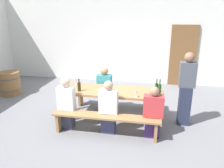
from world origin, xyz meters
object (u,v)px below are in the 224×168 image
Objects in this scene: tasting_table at (112,93)px; seated_guest_near_1 at (108,108)px; wine_glass_1 at (136,92)px; seated_guest_near_0 at (67,104)px; bench_near at (105,119)px; wine_bottle_0 at (159,89)px; wine_bottle_2 at (156,88)px; wooden_door at (183,56)px; seated_guest_far_0 at (104,90)px; wine_glass_0 at (76,80)px; wine_glass_2 at (159,84)px; wine_barrel at (10,83)px; standing_host at (186,90)px; seated_guest_near_2 at (153,114)px; wine_bottle_1 at (79,86)px; bench_far at (117,95)px.

seated_guest_near_1 is at bearing -86.66° from tasting_table.
seated_guest_near_0 is at bearing -170.83° from wine_glass_1.
bench_near is 6.37× the size of wine_bottle_0.
wooden_door is at bearing 73.73° from wine_bottle_2.
seated_guest_far_0 reaches higher than bench_near.
tasting_table is 2.06× the size of seated_guest_near_1.
seated_guest_near_0 is at bearing -84.90° from wine_glass_0.
wine_barrel is (-4.54, 0.78, -0.51)m from wine_glass_2.
wine_bottle_2 reaches higher than wine_glass_2.
wine_glass_2 is 1.42m from seated_guest_far_0.
wine_barrel is at bearing 160.98° from wine_glass_0.
seated_guest_near_0 reaches higher than tasting_table.
wine_glass_0 is 0.15× the size of seated_guest_near_1.
standing_host is at bearing 3.97° from tasting_table.
seated_guest_near_0 reaches higher than wine_glass_0.
seated_guest_near_1 is at bearing -156.67° from wine_bottle_0.
seated_guest_near_0 is 1.08× the size of seated_guest_near_2.
seated_guest_near_2 reaches higher than tasting_table.
tasting_table is 0.77m from wine_bottle_1.
wine_bottle_1 is 0.92m from seated_guest_far_0.
seated_guest_near_1 is 1.18m from seated_guest_far_0.
wine_glass_2 is at bearing -65.31° from seated_guest_near_0.
wine_bottle_2 is at bearing 7.06° from standing_host.
bench_far is at bearing 90.00° from tasting_table.
bench_near and bench_far have the same top height.
bench_far is at bearing 51.47° from wine_bottle_1.
seated_guest_near_1 is (-0.55, -0.24, -0.33)m from wine_glass_1.
wooden_door is at bearing 139.01° from seated_guest_far_0.
wine_glass_0 is at bearing -2.88° from standing_host.
bench_near is at bearing -27.70° from wine_barrel.
seated_guest_near_1 is at bearing -90.00° from seated_guest_near_0.
bench_far is 7.17× the size of wine_bottle_2.
seated_guest_near_1 reaches higher than wine_glass_0.
tasting_table is 0.78m from bench_far.
wine_bottle_0 reaches higher than bench_far.
wine_barrel is (-4.44, 1.68, -0.14)m from seated_guest_near_2.
bench_near is 13.82× the size of wine_glass_1.
bench_far is 13.00× the size of wine_glass_2.
seated_guest_near_1 is 3.90m from wine_barrel.
tasting_table reaches higher than wine_barrel.
wooden_door is 3.21m from wine_bottle_2.
wine_glass_0 is at bearing 119.03° from wine_bottle_1.
seated_guest_near_0 is at bearing -27.49° from seated_guest_far_0.
wine_glass_1 is (1.31, -0.13, 0.01)m from wine_bottle_1.
bench_far is at bearing -128.47° from wooden_door.
seated_guest_near_1 is at bearing 16.82° from seated_guest_far_0.
seated_guest_near_2 is (0.37, -0.24, -0.36)m from wine_glass_1.
wine_bottle_1 reaches higher than bench_near.
standing_host is (1.65, -0.60, 0.46)m from bench_far.
seated_guest_far_0 is at bearing 135.04° from wine_glass_1.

